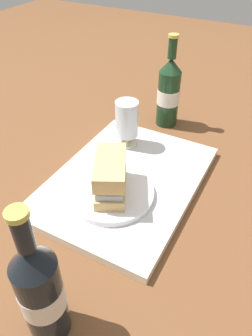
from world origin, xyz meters
TOP-DOWN VIEW (x-y plane):
  - ground_plane at (0.00, 0.00)m, footprint 3.00×3.00m
  - tray at (0.00, 0.00)m, footprint 0.44×0.32m
  - placemat at (0.00, 0.00)m, footprint 0.38×0.27m
  - plate at (-0.07, 0.00)m, footprint 0.19×0.19m
  - sandwich at (-0.07, 0.00)m, footprint 0.14×0.12m
  - beer_glass at (0.13, 0.07)m, footprint 0.06×0.06m
  - beer_bottle at (0.31, 0.03)m, footprint 0.07×0.07m
  - second_bottle at (-0.36, -0.06)m, footprint 0.07×0.07m

SIDE VIEW (x-z plane):
  - ground_plane at x=0.00m, z-range 0.00..0.00m
  - tray at x=0.00m, z-range 0.00..0.02m
  - placemat at x=0.00m, z-range 0.02..0.02m
  - plate at x=-0.07m, z-range 0.02..0.04m
  - sandwich at x=-0.07m, z-range 0.04..0.12m
  - beer_glass at x=0.13m, z-range 0.03..0.15m
  - beer_bottle at x=0.31m, z-range -0.03..0.24m
  - second_bottle at x=-0.36m, z-range -0.03..0.24m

